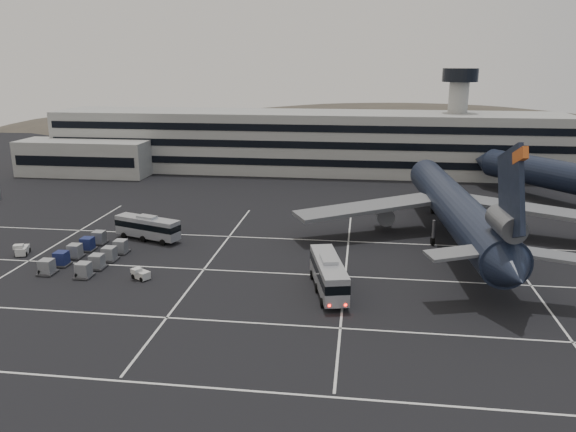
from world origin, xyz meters
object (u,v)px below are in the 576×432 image
Objects in this scene: trijet_main at (455,207)px; bus_far at (148,227)px; tug_a at (22,250)px; bus_near at (329,273)px; uld_cluster at (87,254)px.

bus_far is at bearing -177.92° from trijet_main.
tug_a is at bearing -171.25° from trijet_main.
uld_cluster is at bearing 156.42° from bus_near.
trijet_main is 3.83× the size of uld_cluster.
trijet_main is 26.95m from bus_near.
tug_a is at bearing 157.49° from bus_near.
bus_near is 31.99m from bus_far.
uld_cluster is (-4.64, -9.76, -1.10)m from bus_far.
trijet_main is 61.11m from tug_a.
uld_cluster is at bearing -24.43° from tug_a.
tug_a is (-42.43, 7.14, -1.59)m from bus_near.
bus_far reaches higher than tug_a.
bus_near is 1.14× the size of bus_far.
uld_cluster is (10.00, -1.06, 0.22)m from tug_a.
bus_near is 4.37× the size of tug_a.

